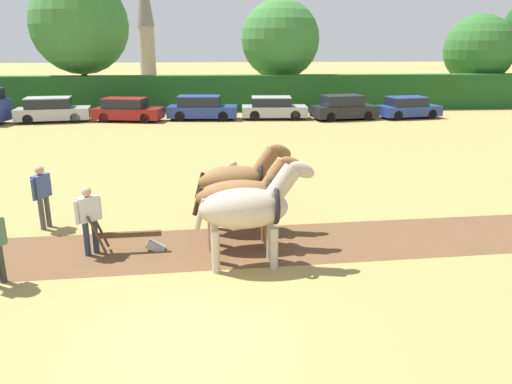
# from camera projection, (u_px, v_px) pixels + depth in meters

# --- Properties ---
(ground_plane) EXTENTS (240.00, 240.00, 0.00)m
(ground_plane) POSITION_uv_depth(u_px,v_px,m) (187.00, 340.00, 8.54)
(ground_plane) COLOR #998447
(plowed_furrow_strip) EXTENTS (27.17, 4.05, 0.01)m
(plowed_furrow_strip) POSITION_uv_depth(u_px,v_px,m) (71.00, 255.00, 11.95)
(plowed_furrow_strip) COLOR brown
(plowed_furrow_strip) RESTS_ON ground
(hedgerow) EXTENTS (65.17, 1.37, 2.57)m
(hedgerow) POSITION_uv_depth(u_px,v_px,m) (208.00, 93.00, 36.48)
(hedgerow) COLOR #1E511E
(hedgerow) RESTS_ON ground
(tree_left) EXTENTS (7.04, 7.04, 9.58)m
(tree_left) POSITION_uv_depth(u_px,v_px,m) (80.00, 25.00, 36.23)
(tree_left) COLOR #4C3823
(tree_left) RESTS_ON ground
(tree_center_left) EXTENTS (5.98, 5.98, 8.05)m
(tree_center_left) POSITION_uv_depth(u_px,v_px,m) (280.00, 39.00, 38.14)
(tree_center_left) COLOR brown
(tree_center_left) RESTS_ON ground
(tree_center) EXTENTS (5.48, 5.48, 7.02)m
(tree_center) POSITION_uv_depth(u_px,v_px,m) (479.00, 50.00, 39.72)
(tree_center) COLOR #4C3823
(tree_center) RESTS_ON ground
(church_spire) EXTENTS (2.35, 2.35, 15.24)m
(church_spire) POSITION_uv_depth(u_px,v_px,m) (145.00, 18.00, 66.41)
(church_spire) COLOR gray
(church_spire) RESTS_ON ground
(draft_horse_lead_left) EXTENTS (2.73, 1.06, 2.48)m
(draft_horse_lead_left) POSITION_uv_depth(u_px,v_px,m) (249.00, 208.00, 11.00)
(draft_horse_lead_left) COLOR #B2A38E
(draft_horse_lead_left) RESTS_ON ground
(draft_horse_lead_right) EXTENTS (2.77, 0.96, 2.34)m
(draft_horse_lead_right) POSITION_uv_depth(u_px,v_px,m) (244.00, 196.00, 12.10)
(draft_horse_lead_right) COLOR brown
(draft_horse_lead_right) RESTS_ON ground
(draft_horse_trail_left) EXTENTS (2.63, 0.96, 2.42)m
(draft_horse_trail_left) POSITION_uv_depth(u_px,v_px,m) (239.00, 181.00, 13.15)
(draft_horse_trail_left) COLOR brown
(draft_horse_trail_left) RESTS_ON ground
(plow) EXTENTS (1.77, 0.48, 1.13)m
(plow) POSITION_uv_depth(u_px,v_px,m) (135.00, 239.00, 12.05)
(plow) COLOR #4C331E
(plow) RESTS_ON ground
(farmer_at_plow) EXTENTS (0.53, 0.48, 1.68)m
(farmer_at_plow) POSITION_uv_depth(u_px,v_px,m) (89.00, 216.00, 11.71)
(farmer_at_plow) COLOR #28334C
(farmer_at_plow) RESTS_ON ground
(farmer_beside_team) EXTENTS (0.52, 0.46, 1.61)m
(farmer_beside_team) POSITION_uv_depth(u_px,v_px,m) (234.00, 183.00, 14.56)
(farmer_beside_team) COLOR #28334C
(farmer_beside_team) RESTS_ON ground
(farmer_onlooker_right) EXTENTS (0.39, 0.65, 1.76)m
(farmer_onlooker_right) POSITION_uv_depth(u_px,v_px,m) (42.00, 192.00, 13.38)
(farmer_onlooker_right) COLOR #4C4C4C
(farmer_onlooker_right) RESTS_ON ground
(parked_car_left) EXTENTS (4.68, 2.43, 1.55)m
(parked_car_left) POSITION_uv_depth(u_px,v_px,m) (52.00, 110.00, 31.58)
(parked_car_left) COLOR #A8A8B2
(parked_car_left) RESTS_ON ground
(parked_car_center_left) EXTENTS (4.52, 2.45, 1.47)m
(parked_car_center_left) POSITION_uv_depth(u_px,v_px,m) (127.00, 110.00, 31.85)
(parked_car_center_left) COLOR maroon
(parked_car_center_left) RESTS_ON ground
(parked_car_center) EXTENTS (4.58, 2.14, 1.54)m
(parked_car_center) POSITION_uv_depth(u_px,v_px,m) (202.00, 108.00, 32.50)
(parked_car_center) COLOR navy
(parked_car_center) RESTS_ON ground
(parked_car_center_right) EXTENTS (4.32, 1.98, 1.45)m
(parked_car_center_right) POSITION_uv_depth(u_px,v_px,m) (273.00, 108.00, 32.79)
(parked_car_center_right) COLOR #A8A8B2
(parked_car_center_right) RESTS_ON ground
(parked_car_right) EXTENTS (4.40, 2.48, 1.58)m
(parked_car_right) POSITION_uv_depth(u_px,v_px,m) (343.00, 108.00, 32.56)
(parked_car_right) COLOR black
(parked_car_right) RESTS_ON ground
(parked_car_far_right) EXTENTS (4.28, 2.49, 1.41)m
(parked_car_far_right) POSITION_uv_depth(u_px,v_px,m) (408.00, 108.00, 33.18)
(parked_car_far_right) COLOR navy
(parked_car_far_right) RESTS_ON ground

